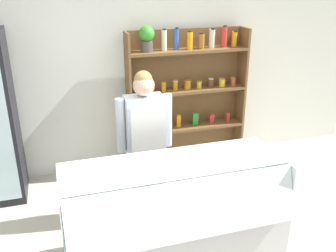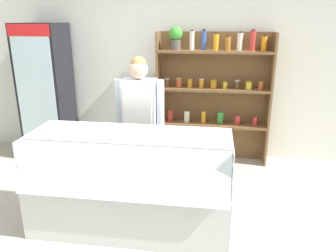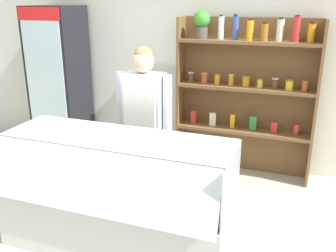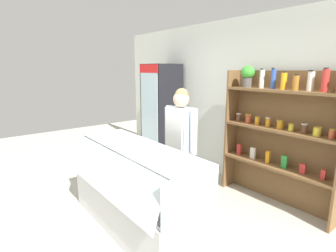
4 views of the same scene
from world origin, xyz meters
TOP-DOWN VIEW (x-y plane):
  - back_wall at (0.00, 2.19)m, footprint 6.80×0.10m
  - shelving_unit at (0.63, 1.96)m, footprint 1.62×0.29m
  - deli_display_case at (-0.12, 0.09)m, footprint 1.96×0.80m
  - shop_clerk at (-0.19, 0.87)m, footprint 0.59×0.25m

SIDE VIEW (x-z plane):
  - deli_display_case at x=-0.12m, z-range -0.19..0.82m
  - shop_clerk at x=-0.19m, z-range 0.15..1.80m
  - shelving_unit at x=0.63m, z-range 0.11..2.06m
  - back_wall at x=0.00m, z-range 0.00..2.70m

